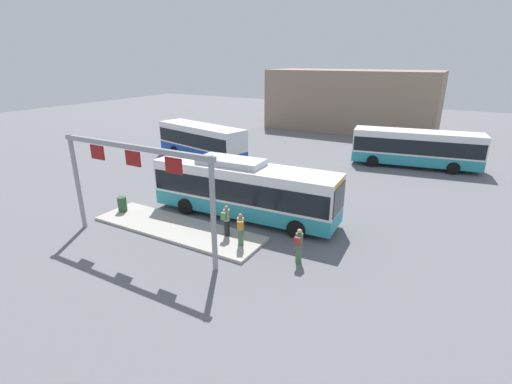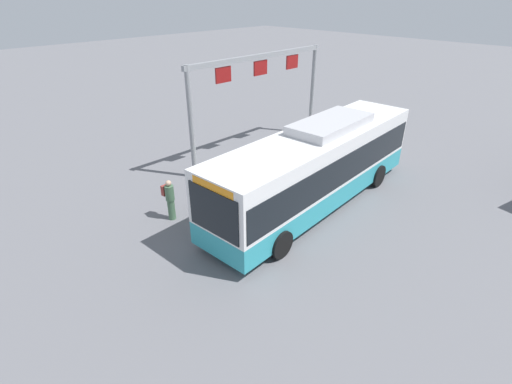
{
  "view_description": "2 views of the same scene",
  "coord_description": "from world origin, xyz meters",
  "px_view_note": "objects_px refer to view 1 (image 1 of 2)",
  "views": [
    {
      "loc": [
        10.55,
        -17.15,
        8.83
      ],
      "look_at": [
        0.9,
        -0.18,
        1.77
      ],
      "focal_mm": 25.95,
      "sensor_mm": 36.0,
      "label": 1
    },
    {
      "loc": [
        11.58,
        8.14,
        8.04
      ],
      "look_at": [
        2.52,
        -0.89,
        1.17
      ],
      "focal_mm": 26.8,
      "sensor_mm": 36.0,
      "label": 2
    }
  ],
  "objects_px": {
    "person_boarding": "(299,245)",
    "trash_bin": "(122,204)",
    "bus_background_left": "(201,140)",
    "person_waiting_near": "(241,229)",
    "bus_main": "(244,188)",
    "bus_background_right": "(416,147)",
    "person_waiting_mid": "(226,220)"
  },
  "relations": [
    {
      "from": "person_waiting_mid",
      "to": "trash_bin",
      "type": "xyz_separation_m",
      "value": [
        -7.29,
        -0.36,
        -0.44
      ]
    },
    {
      "from": "bus_main",
      "to": "trash_bin",
      "type": "height_order",
      "value": "bus_main"
    },
    {
      "from": "bus_background_left",
      "to": "person_waiting_near",
      "type": "distance_m",
      "value": 18.0
    },
    {
      "from": "person_boarding",
      "to": "trash_bin",
      "type": "relative_size",
      "value": 1.86
    },
    {
      "from": "bus_main",
      "to": "person_waiting_mid",
      "type": "relative_size",
      "value": 6.7
    },
    {
      "from": "bus_main",
      "to": "person_boarding",
      "type": "height_order",
      "value": "bus_main"
    },
    {
      "from": "bus_main",
      "to": "bus_background_left",
      "type": "bearing_deg",
      "value": 134.39
    },
    {
      "from": "bus_background_right",
      "to": "person_waiting_near",
      "type": "height_order",
      "value": "bus_background_right"
    },
    {
      "from": "bus_main",
      "to": "person_waiting_mid",
      "type": "height_order",
      "value": "bus_main"
    },
    {
      "from": "bus_background_right",
      "to": "person_boarding",
      "type": "relative_size",
      "value": 6.3
    },
    {
      "from": "bus_main",
      "to": "bus_background_left",
      "type": "relative_size",
      "value": 1.13
    },
    {
      "from": "bus_background_left",
      "to": "person_waiting_near",
      "type": "height_order",
      "value": "bus_background_left"
    },
    {
      "from": "person_boarding",
      "to": "person_waiting_mid",
      "type": "distance_m",
      "value": 4.21
    },
    {
      "from": "bus_background_right",
      "to": "bus_background_left",
      "type": "bearing_deg",
      "value": 12.09
    },
    {
      "from": "bus_background_right",
      "to": "person_boarding",
      "type": "bearing_deg",
      "value": 74.66
    },
    {
      "from": "person_waiting_near",
      "to": "person_waiting_mid",
      "type": "height_order",
      "value": "same"
    },
    {
      "from": "person_boarding",
      "to": "person_waiting_near",
      "type": "distance_m",
      "value": 3.02
    },
    {
      "from": "bus_background_left",
      "to": "bus_background_right",
      "type": "height_order",
      "value": "same"
    },
    {
      "from": "person_boarding",
      "to": "trash_bin",
      "type": "xyz_separation_m",
      "value": [
        -11.48,
        0.01,
        -0.28
      ]
    },
    {
      "from": "person_waiting_near",
      "to": "person_waiting_mid",
      "type": "xyz_separation_m",
      "value": [
        -1.18,
        0.53,
        0.0
      ]
    },
    {
      "from": "bus_main",
      "to": "bus_background_right",
      "type": "relative_size",
      "value": 1.06
    },
    {
      "from": "bus_background_left",
      "to": "person_boarding",
      "type": "bearing_deg",
      "value": -27.01
    },
    {
      "from": "person_waiting_near",
      "to": "bus_background_right",
      "type": "bearing_deg",
      "value": -43.81
    },
    {
      "from": "bus_main",
      "to": "bus_background_right",
      "type": "xyz_separation_m",
      "value": [
        7.14,
        16.38,
        -0.03
      ]
    },
    {
      "from": "person_waiting_mid",
      "to": "trash_bin",
      "type": "bearing_deg",
      "value": 92.39
    },
    {
      "from": "bus_main",
      "to": "person_boarding",
      "type": "xyz_separation_m",
      "value": [
        4.87,
        -3.23,
        -0.92
      ]
    },
    {
      "from": "bus_main",
      "to": "bus_background_left",
      "type": "xyz_separation_m",
      "value": [
        -10.51,
        9.67,
        -0.04
      ]
    },
    {
      "from": "bus_main",
      "to": "person_boarding",
      "type": "relative_size",
      "value": 6.7
    },
    {
      "from": "bus_main",
      "to": "person_waiting_mid",
      "type": "distance_m",
      "value": 3.04
    },
    {
      "from": "trash_bin",
      "to": "person_waiting_mid",
      "type": "bearing_deg",
      "value": 2.83
    },
    {
      "from": "person_waiting_mid",
      "to": "person_boarding",
      "type": "bearing_deg",
      "value": -95.54
    },
    {
      "from": "person_boarding",
      "to": "trash_bin",
      "type": "height_order",
      "value": "person_boarding"
    }
  ]
}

